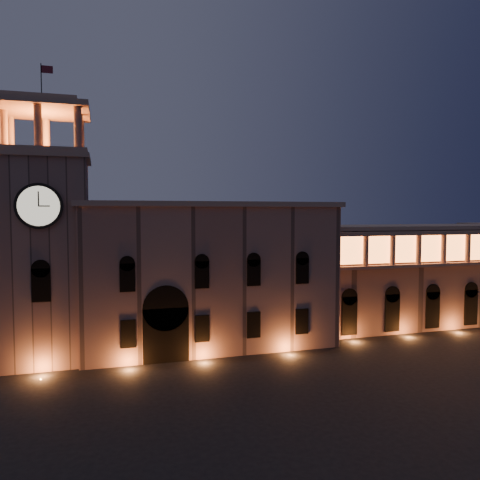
# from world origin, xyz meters

# --- Properties ---
(ground) EXTENTS (160.00, 160.00, 0.00)m
(ground) POSITION_xyz_m (0.00, 0.00, 0.00)
(ground) COLOR black
(ground) RESTS_ON ground
(government_building) EXTENTS (30.80, 12.80, 17.60)m
(government_building) POSITION_xyz_m (-2.08, 21.93, 8.77)
(government_building) COLOR #836156
(government_building) RESTS_ON ground
(clock_tower) EXTENTS (9.80, 9.80, 32.40)m
(clock_tower) POSITION_xyz_m (-20.50, 20.98, 12.50)
(clock_tower) COLOR #836156
(clock_tower) RESTS_ON ground
(colonnade_wing) EXTENTS (40.60, 11.50, 14.50)m
(colonnade_wing) POSITION_xyz_m (32.00, 23.92, 7.33)
(colonnade_wing) COLOR #7E5C51
(colonnade_wing) RESTS_ON ground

